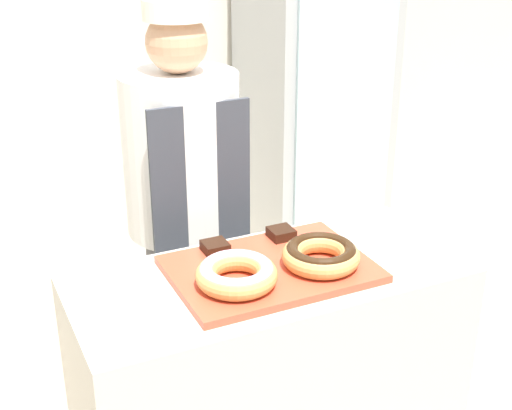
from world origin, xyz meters
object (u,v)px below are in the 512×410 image
(brownie_back_left, at_px, (215,247))
(brownie_back_right, at_px, (281,233))
(beverage_fridge, at_px, (314,94))
(donut_chocolate_glaze, at_px, (321,254))
(serving_tray, at_px, (270,269))
(donut_light_glaze, at_px, (237,273))
(baker_person, at_px, (185,215))

(brownie_back_left, relative_size, brownie_back_right, 1.00)
(brownie_back_right, xyz_separation_m, beverage_fridge, (1.01, 1.58, -0.03))
(beverage_fridge, bearing_deg, brownie_back_left, -128.16)
(brownie_back_right, bearing_deg, brownie_back_left, 180.00)
(brownie_back_left, xyz_separation_m, beverage_fridge, (1.24, 1.58, -0.03))
(donut_chocolate_glaze, bearing_deg, serving_tray, 155.96)
(donut_light_glaze, relative_size, brownie_back_right, 3.08)
(donut_chocolate_glaze, height_order, baker_person, baker_person)
(donut_chocolate_glaze, bearing_deg, beverage_fridge, 61.05)
(brownie_back_left, height_order, baker_person, baker_person)
(donut_chocolate_glaze, relative_size, beverage_fridge, 0.13)
(donut_light_glaze, height_order, donut_chocolate_glaze, same)
(donut_chocolate_glaze, height_order, beverage_fridge, beverage_fridge)
(serving_tray, height_order, donut_light_glaze, donut_light_glaze)
(beverage_fridge, bearing_deg, baker_person, -136.39)
(donut_light_glaze, relative_size, donut_chocolate_glaze, 1.00)
(brownie_back_left, height_order, beverage_fridge, beverage_fridge)
(donut_light_glaze, xyz_separation_m, baker_person, (0.09, 0.67, -0.11))
(serving_tray, distance_m, donut_light_glaze, 0.16)
(brownie_back_right, relative_size, beverage_fridge, 0.04)
(donut_chocolate_glaze, bearing_deg, baker_person, 105.43)
(donut_chocolate_glaze, height_order, brownie_back_left, donut_chocolate_glaze)
(donut_chocolate_glaze, xyz_separation_m, baker_person, (-0.19, 0.67, -0.11))
(brownie_back_left, distance_m, baker_person, 0.47)
(donut_light_glaze, distance_m, beverage_fridge, 2.19)
(donut_light_glaze, bearing_deg, baker_person, 82.65)
(donut_chocolate_glaze, relative_size, brownie_back_right, 3.08)
(serving_tray, relative_size, baker_person, 0.36)
(beverage_fridge, bearing_deg, donut_light_glaze, -125.18)
(brownie_back_left, bearing_deg, donut_chocolate_glaze, -40.47)
(serving_tray, height_order, baker_person, baker_person)
(donut_chocolate_glaze, height_order, brownie_back_right, donut_chocolate_glaze)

